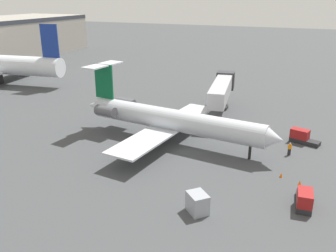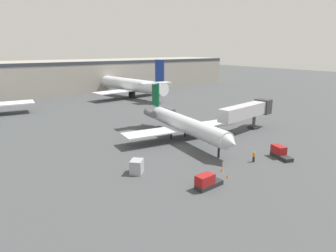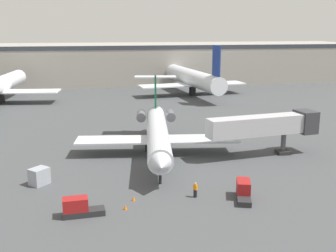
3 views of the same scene
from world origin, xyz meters
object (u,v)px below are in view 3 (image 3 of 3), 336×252
at_px(baggage_tug_trailing, 243,191).
at_px(cargo_container_uld, 39,176).
at_px(baggage_tug_lead, 79,208).
at_px(parked_airliner_west_mid, 193,78).
at_px(ground_crew_marshaller, 195,190).
at_px(traffic_cone_mid, 125,207).
at_px(traffic_cone_near, 134,198).
at_px(regional_jet, 157,132).
at_px(jet_bridge, 270,125).

xyz_separation_m(baggage_tug_trailing, cargo_container_uld, (-22.03, 7.91, 0.15)).
relative_size(baggage_tug_trailing, cargo_container_uld, 1.63).
xyz_separation_m(baggage_tug_lead, parked_airliner_west_mid, (27.17, 68.82, 3.62)).
bearing_deg(ground_crew_marshaller, traffic_cone_mid, -166.23).
height_order(baggage_tug_trailing, traffic_cone_mid, baggage_tug_trailing).
xyz_separation_m(ground_crew_marshaller, traffic_cone_near, (-6.65, 0.21, -0.58)).
bearing_deg(traffic_cone_mid, regional_jet, 71.86).
height_order(regional_jet, baggage_tug_lead, regional_jet).
bearing_deg(cargo_container_uld, regional_jet, 31.57).
bearing_deg(cargo_container_uld, traffic_cone_near, -32.12).
bearing_deg(traffic_cone_near, cargo_container_uld, 147.88).
bearing_deg(baggage_tug_lead, baggage_tug_trailing, 4.50).
xyz_separation_m(jet_bridge, cargo_container_uld, (-30.70, -6.05, -3.45)).
height_order(baggage_tug_lead, baggage_tug_trailing, same).
relative_size(baggage_tug_lead, baggage_tug_trailing, 0.97).
relative_size(baggage_tug_lead, cargo_container_uld, 1.58).
distance_m(traffic_cone_mid, parked_airliner_west_mid, 71.95).
height_order(baggage_tug_lead, parked_airliner_west_mid, parked_airliner_west_mid).
relative_size(traffic_cone_near, traffic_cone_mid, 1.00).
height_order(regional_jet, baggage_tug_trailing, regional_jet).
relative_size(regional_jet, baggage_tug_trailing, 7.10).
bearing_deg(ground_crew_marshaller, jet_bridge, 43.05).
xyz_separation_m(regional_jet, ground_crew_marshaller, (1.77, -16.10, -2.48)).
bearing_deg(regional_jet, ground_crew_marshaller, -83.73).
bearing_deg(ground_crew_marshaller, traffic_cone_near, 178.23).
height_order(jet_bridge, baggage_tug_trailing, jet_bridge).
distance_m(traffic_cone_near, traffic_cone_mid, 2.31).
bearing_deg(baggage_tug_trailing, baggage_tug_lead, -175.50).
bearing_deg(regional_jet, baggage_tug_lead, -119.14).
height_order(jet_bridge, baggage_tug_lead, jet_bridge).
bearing_deg(traffic_cone_mid, baggage_tug_trailing, 3.11).
bearing_deg(baggage_tug_lead, traffic_cone_mid, 8.36).
xyz_separation_m(jet_bridge, parked_airliner_west_mid, (1.34, 53.51, 0.02)).
relative_size(baggage_tug_trailing, parked_airliner_west_mid, 0.12).
relative_size(ground_crew_marshaller, traffic_cone_mid, 3.07).
distance_m(regional_jet, parked_airliner_west_mid, 52.92).
bearing_deg(ground_crew_marshaller, regional_jet, 96.27).
relative_size(cargo_container_uld, traffic_cone_near, 4.73).
relative_size(ground_crew_marshaller, baggage_tug_trailing, 0.40).
bearing_deg(traffic_cone_near, traffic_cone_mid, -115.82).
distance_m(baggage_tug_trailing, parked_airliner_west_mid, 68.31).
height_order(jet_bridge, traffic_cone_mid, jet_bridge).
relative_size(jet_bridge, traffic_cone_mid, 30.28).
xyz_separation_m(regional_jet, baggage_tug_lead, (-10.39, -18.64, -2.50)).
bearing_deg(jet_bridge, traffic_cone_near, -148.27).
height_order(baggage_tug_trailing, traffic_cone_near, baggage_tug_trailing).
distance_m(jet_bridge, cargo_container_uld, 31.48).
distance_m(jet_bridge, baggage_tug_trailing, 16.82).
relative_size(jet_bridge, cargo_container_uld, 6.40).
bearing_deg(cargo_container_uld, baggage_tug_trailing, -19.76).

